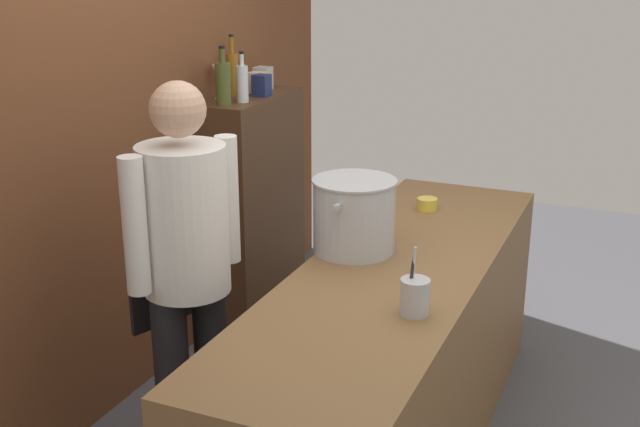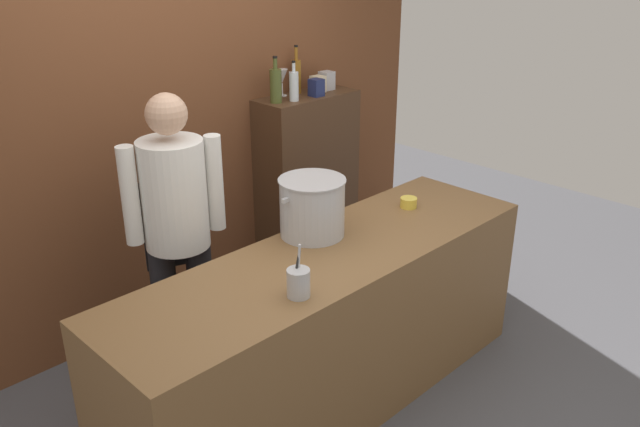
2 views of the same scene
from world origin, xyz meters
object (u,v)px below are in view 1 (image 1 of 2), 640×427
(wine_bottle_olive, at_px, (223,83))
(utensil_crock, at_px, (415,296))
(spice_tin_silver, at_px, (263,78))
(stockpot_large, at_px, (354,215))
(butter_jar, at_px, (427,204))
(chef, at_px, (186,260))
(wine_bottle_amber, at_px, (232,73))
(wine_glass_tall, at_px, (219,75))
(spice_tin_navy, at_px, (262,85))
(wine_bottle_clear, at_px, (242,83))
(spice_tin_cream, at_px, (257,82))

(wine_bottle_olive, bearing_deg, utensil_crock, -128.58)
(spice_tin_silver, bearing_deg, utensil_crock, -138.75)
(stockpot_large, bearing_deg, butter_jar, -11.19)
(chef, distance_m, wine_bottle_amber, 1.58)
(wine_glass_tall, distance_m, spice_tin_navy, 0.24)
(stockpot_large, xyz_separation_m, wine_bottle_clear, (0.72, 0.91, 0.39))
(stockpot_large, relative_size, spice_tin_navy, 3.51)
(wine_glass_tall, relative_size, spice_tin_silver, 1.41)
(wine_bottle_amber, bearing_deg, spice_tin_cream, -33.64)
(utensil_crock, bearing_deg, butter_jar, 13.99)
(wine_bottle_clear, bearing_deg, butter_jar, -93.60)
(butter_jar, xyz_separation_m, spice_tin_silver, (0.46, 1.12, 0.48))
(wine_bottle_olive, bearing_deg, stockpot_large, -122.28)
(wine_glass_tall, distance_m, spice_tin_silver, 0.37)
(spice_tin_cream, bearing_deg, spice_tin_silver, 8.17)
(spice_tin_navy, bearing_deg, butter_jar, -104.44)
(wine_bottle_clear, distance_m, spice_tin_silver, 0.40)
(wine_bottle_clear, distance_m, spice_tin_navy, 0.20)
(wine_bottle_olive, bearing_deg, wine_bottle_amber, 20.14)
(butter_jar, distance_m, spice_tin_silver, 1.30)
(utensil_crock, bearing_deg, wine_glass_tall, 49.88)
(wine_bottle_clear, distance_m, wine_bottle_olive, 0.13)
(utensil_crock, xyz_separation_m, butter_jar, (1.15, 0.29, -0.04))
(wine_bottle_olive, bearing_deg, chef, -157.83)
(spice_tin_silver, bearing_deg, wine_bottle_olive, -176.19)
(stockpot_large, relative_size, wine_bottle_olive, 1.37)
(wine_glass_tall, distance_m, spice_tin_cream, 0.28)
(chef, distance_m, spice_tin_cream, 1.65)
(butter_jar, distance_m, spice_tin_navy, 1.16)
(wine_bottle_amber, xyz_separation_m, spice_tin_navy, (0.04, -0.16, -0.06))
(spice_tin_cream, bearing_deg, wine_bottle_amber, 146.36)
(chef, relative_size, wine_bottle_olive, 5.50)
(butter_jar, bearing_deg, spice_tin_navy, 75.56)
(spice_tin_silver, bearing_deg, wine_bottle_clear, -168.27)
(stockpot_large, distance_m, spice_tin_silver, 1.53)
(wine_bottle_amber, distance_m, wine_bottle_clear, 0.22)
(spice_tin_silver, distance_m, spice_tin_cream, 0.10)
(stockpot_large, height_order, butter_jar, stockpot_large)
(wine_glass_tall, xyz_separation_m, spice_tin_silver, (0.35, -0.08, -0.07))
(wine_bottle_amber, bearing_deg, utensil_crock, -133.00)
(wine_bottle_clear, bearing_deg, chef, -161.73)
(spice_tin_silver, height_order, spice_tin_navy, spice_tin_silver)
(utensil_crock, bearing_deg, spice_tin_navy, 43.00)
(wine_bottle_olive, bearing_deg, spice_tin_cream, 2.72)
(stockpot_large, height_order, spice_tin_silver, spice_tin_silver)
(utensil_crock, relative_size, spice_tin_silver, 1.87)
(butter_jar, xyz_separation_m, wine_bottle_olive, (-0.05, 1.09, 0.53))
(wine_bottle_amber, height_order, wine_bottle_clear, wine_bottle_amber)
(spice_tin_silver, distance_m, spice_tin_navy, 0.21)
(wine_bottle_olive, distance_m, spice_tin_cream, 0.41)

